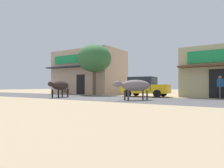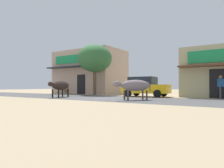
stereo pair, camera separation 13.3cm
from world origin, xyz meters
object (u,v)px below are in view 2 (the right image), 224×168
object	(u,v)px
parked_hatchback_car	(145,87)
cafe_chair_near_tree	(64,89)
roadside_tree	(95,59)
cow_far_dark	(135,86)
pedestrian_by_shop	(220,85)
cow_near_brown	(60,85)

from	to	relation	value
parked_hatchback_car	cafe_chair_near_tree	world-z (taller)	parked_hatchback_car
roadside_tree	cow_far_dark	world-z (taller)	roadside_tree
roadside_tree	pedestrian_by_shop	distance (m)	11.17
parked_hatchback_car	roadside_tree	bearing A→B (deg)	-179.84
parked_hatchback_car	cow_near_brown	xyz separation A→B (m)	(-5.09, -4.62, 0.09)
cow_far_dark	cafe_chair_near_tree	distance (m)	12.06
parked_hatchback_car	cow_far_dark	world-z (taller)	parked_hatchback_car
cow_near_brown	cow_far_dark	distance (m)	6.35
cow_near_brown	cow_far_dark	size ratio (longest dim) A/B	1.16
cow_far_dark	cafe_chair_near_tree	world-z (taller)	cow_far_dark
parked_hatchback_car	pedestrian_by_shop	bearing A→B (deg)	6.03
roadside_tree	parked_hatchback_car	world-z (taller)	roadside_tree
parked_hatchback_car	cow_far_dark	size ratio (longest dim) A/B	1.64
cafe_chair_near_tree	pedestrian_by_shop	bearing A→B (deg)	1.01
pedestrian_by_shop	cafe_chair_near_tree	bearing A→B (deg)	-178.99
roadside_tree	cow_far_dark	distance (m)	8.25
cow_near_brown	roadside_tree	bearing A→B (deg)	92.92
cow_far_dark	cafe_chair_near_tree	bearing A→B (deg)	157.80
parked_hatchback_car	cow_far_dark	bearing A→B (deg)	-73.67
cow_near_brown	parked_hatchback_car	bearing A→B (deg)	42.23
roadside_tree	parked_hatchback_car	size ratio (longest dim) A/B	1.26
roadside_tree	cafe_chair_near_tree	distance (m)	5.53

